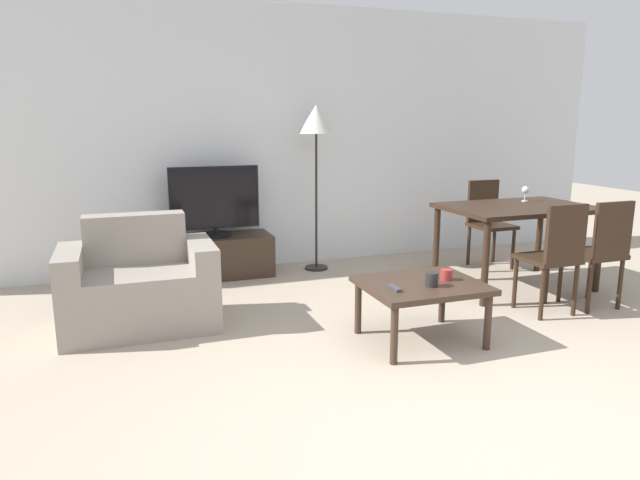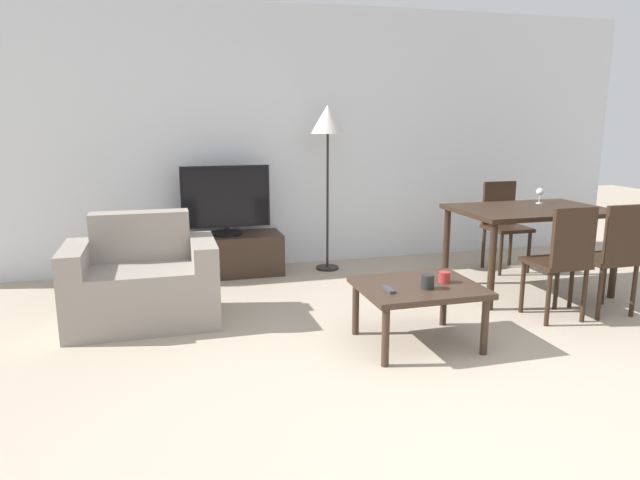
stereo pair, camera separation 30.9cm
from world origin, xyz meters
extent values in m
plane|color=tan|center=(0.00, 0.00, 0.00)|extent=(18.00, 18.00, 0.00)
cube|color=silver|center=(0.00, 3.73, 1.35)|extent=(7.75, 0.06, 2.70)
cube|color=gray|center=(-1.58, 2.17, 0.23)|extent=(0.75, 0.71, 0.45)
cube|color=gray|center=(-1.58, 2.43, 0.64)|extent=(0.75, 0.20, 0.38)
cube|color=gray|center=(-2.05, 2.17, 0.32)|extent=(0.18, 0.71, 0.63)
cube|color=gray|center=(-1.11, 2.17, 0.32)|extent=(0.18, 0.71, 0.63)
cube|color=#38281E|center=(-0.79, 3.42, 0.21)|extent=(1.09, 0.47, 0.41)
cylinder|color=black|center=(-0.79, 3.42, 0.43)|extent=(0.31, 0.31, 0.03)
cylinder|color=black|center=(-0.79, 3.42, 0.47)|extent=(0.04, 0.04, 0.05)
cube|color=black|center=(-0.79, 3.42, 0.80)|extent=(0.87, 0.04, 0.61)
cube|color=black|center=(-0.79, 3.40, 0.80)|extent=(0.84, 0.01, 0.57)
cube|color=#38281E|center=(0.27, 1.23, 0.41)|extent=(0.82, 0.69, 0.04)
cylinder|color=#38281E|center=(-0.08, 0.94, 0.20)|extent=(0.05, 0.05, 0.39)
cylinder|color=#38281E|center=(0.63, 0.94, 0.20)|extent=(0.05, 0.05, 0.39)
cylinder|color=#38281E|center=(-0.08, 1.52, 0.20)|extent=(0.05, 0.05, 0.39)
cylinder|color=#38281E|center=(0.63, 1.52, 0.20)|extent=(0.05, 0.05, 0.39)
cube|color=black|center=(1.78, 2.13, 0.75)|extent=(1.34, 0.90, 0.04)
cylinder|color=black|center=(1.17, 1.74, 0.37)|extent=(0.06, 0.06, 0.73)
cylinder|color=black|center=(2.39, 1.74, 0.37)|extent=(0.06, 0.06, 0.73)
cylinder|color=black|center=(1.17, 2.52, 0.37)|extent=(0.06, 0.06, 0.73)
cylinder|color=black|center=(2.39, 2.52, 0.37)|extent=(0.06, 0.06, 0.73)
cube|color=black|center=(1.54, 1.45, 0.45)|extent=(0.40, 0.40, 0.04)
cylinder|color=black|center=(1.38, 1.61, 0.21)|extent=(0.04, 0.04, 0.43)
cylinder|color=black|center=(1.71, 1.61, 0.21)|extent=(0.04, 0.04, 0.43)
cylinder|color=black|center=(1.38, 1.29, 0.21)|extent=(0.04, 0.04, 0.43)
cylinder|color=black|center=(1.71, 1.29, 0.21)|extent=(0.04, 0.04, 0.43)
cube|color=black|center=(1.54, 1.27, 0.69)|extent=(0.37, 0.04, 0.45)
cube|color=black|center=(2.01, 2.81, 0.45)|extent=(0.40, 0.40, 0.04)
cylinder|color=black|center=(1.85, 2.65, 0.21)|extent=(0.04, 0.04, 0.43)
cylinder|color=black|center=(2.17, 2.65, 0.21)|extent=(0.04, 0.04, 0.43)
cylinder|color=black|center=(1.85, 2.97, 0.21)|extent=(0.04, 0.04, 0.43)
cylinder|color=black|center=(2.17, 2.97, 0.21)|extent=(0.04, 0.04, 0.43)
cube|color=black|center=(2.01, 2.99, 0.69)|extent=(0.37, 0.04, 0.45)
cube|color=black|center=(2.01, 1.45, 0.45)|extent=(0.40, 0.40, 0.04)
cylinder|color=black|center=(1.85, 1.61, 0.21)|extent=(0.04, 0.04, 0.43)
cylinder|color=black|center=(2.17, 1.61, 0.21)|extent=(0.04, 0.04, 0.43)
cylinder|color=black|center=(1.85, 1.29, 0.21)|extent=(0.04, 0.04, 0.43)
cylinder|color=black|center=(2.17, 1.29, 0.21)|extent=(0.04, 0.04, 0.43)
cube|color=black|center=(2.01, 1.27, 0.69)|extent=(0.37, 0.04, 0.45)
cylinder|color=black|center=(0.24, 3.36, 0.01)|extent=(0.24, 0.24, 0.02)
cylinder|color=black|center=(0.24, 3.36, 0.72)|extent=(0.02, 0.02, 1.38)
cone|color=beige|center=(0.24, 3.36, 1.55)|extent=(0.35, 0.35, 0.28)
cube|color=#38383D|center=(0.02, 1.14, 0.44)|extent=(0.04, 0.15, 0.02)
cylinder|color=black|center=(0.29, 1.12, 0.48)|extent=(0.09, 0.09, 0.10)
cylinder|color=maroon|center=(0.47, 1.22, 0.47)|extent=(0.08, 0.08, 0.08)
cylinder|color=silver|center=(2.02, 2.34, 0.77)|extent=(0.06, 0.06, 0.01)
cylinder|color=silver|center=(2.02, 2.34, 0.81)|extent=(0.01, 0.01, 0.07)
sphere|color=silver|center=(2.02, 2.34, 0.88)|extent=(0.07, 0.07, 0.07)
camera|label=1|loc=(-1.69, -2.14, 1.55)|focal=32.00mm
camera|label=2|loc=(-1.39, -2.23, 1.55)|focal=32.00mm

